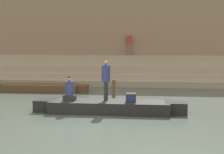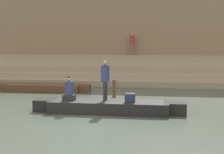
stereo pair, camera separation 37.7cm
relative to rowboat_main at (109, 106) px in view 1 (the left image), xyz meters
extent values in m
plane|color=#47544C|center=(-0.86, -2.08, -0.27)|extent=(120.00, 120.00, 0.00)
cube|color=tan|center=(-0.86, 9.23, -0.06)|extent=(36.00, 3.39, 0.41)
cube|color=#B2A28D|center=(-0.86, 9.57, 0.34)|extent=(36.00, 2.72, 0.41)
cube|color=tan|center=(-0.86, 9.91, 0.75)|extent=(36.00, 2.04, 0.41)
cube|color=#B2A28D|center=(-0.86, 10.25, 1.16)|extent=(36.00, 1.36, 0.41)
cube|color=tan|center=(-0.86, 10.58, 1.56)|extent=(36.00, 0.68, 0.41)
cube|color=#937A60|center=(-0.86, 11.52, 3.47)|extent=(34.20, 1.20, 7.46)
cube|color=brown|center=(-0.86, 10.90, 0.03)|extent=(34.20, 0.12, 0.60)
cube|color=black|center=(0.00, 0.00, -0.02)|extent=(5.11, 1.35, 0.50)
cube|color=#2D2D2D|center=(0.00, 0.00, 0.21)|extent=(4.70, 1.25, 0.05)
cube|color=black|center=(2.91, 0.00, -0.02)|extent=(0.71, 0.74, 0.50)
cube|color=black|center=(-2.91, 0.00, -0.02)|extent=(0.71, 0.74, 0.50)
cylinder|color=olive|center=(-0.77, 0.77, 0.13)|extent=(2.94, 0.04, 0.04)
cylinder|color=#28282D|center=(-0.15, 0.19, 0.65)|extent=(0.15, 0.15, 0.83)
cylinder|color=#28282D|center=(-0.15, -0.01, 0.65)|extent=(0.15, 0.15, 0.83)
cylinder|color=navy|center=(-0.15, 0.09, 1.41)|extent=(0.37, 0.37, 0.69)
sphere|color=tan|center=(-0.15, 0.09, 1.86)|extent=(0.20, 0.20, 0.20)
cube|color=#28282D|center=(-1.70, -0.10, 0.36)|extent=(0.51, 0.40, 0.24)
cylinder|color=navy|center=(-1.70, -0.10, 0.77)|extent=(0.37, 0.37, 0.59)
sphere|color=tan|center=(-1.70, -0.10, 1.17)|extent=(0.20, 0.20, 0.20)
sphere|color=#333338|center=(-1.70, -0.10, 1.23)|extent=(0.17, 0.17, 0.17)
cube|color=#2D2D2D|center=(0.95, -0.16, 0.42)|extent=(0.42, 0.40, 0.37)
cube|color=navy|center=(0.95, -0.36, 0.42)|extent=(0.34, 0.02, 0.29)
cube|color=brown|center=(-4.79, 5.23, -0.04)|extent=(4.56, 1.14, 0.46)
cube|color=tan|center=(-4.79, 5.23, 0.17)|extent=(4.19, 1.04, 0.05)
cube|color=brown|center=(-2.20, 5.23, -0.04)|extent=(0.64, 0.62, 0.46)
cube|color=brown|center=(-7.39, 5.23, -0.04)|extent=(0.64, 0.62, 0.46)
cylinder|color=brown|center=(0.01, 1.88, 0.33)|extent=(0.18, 0.18, 1.19)
cylinder|color=#756656|center=(0.30, 10.68, 2.17)|extent=(0.15, 0.15, 0.80)
cylinder|color=#756656|center=(0.30, 10.49, 2.17)|extent=(0.15, 0.15, 0.80)
cylinder|color=#B23333|center=(0.30, 10.58, 2.90)|extent=(0.35, 0.35, 0.67)
sphere|color=tan|center=(0.30, 10.58, 3.33)|extent=(0.19, 0.19, 0.19)
camera|label=1|loc=(1.51, -13.09, 2.73)|focal=50.00mm
camera|label=2|loc=(1.88, -13.05, 2.73)|focal=50.00mm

